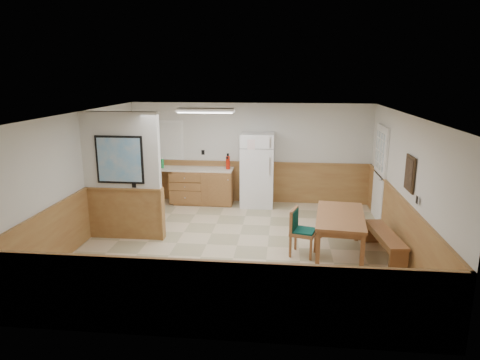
# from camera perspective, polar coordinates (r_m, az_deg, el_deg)

# --- Properties ---
(ground) EXTENTS (6.00, 6.00, 0.00)m
(ground) POSITION_cam_1_polar(r_m,az_deg,el_deg) (8.25, -0.41, -8.72)
(ground) COLOR beige
(ground) RESTS_ON ground
(ceiling) EXTENTS (6.00, 6.00, 0.02)m
(ceiling) POSITION_cam_1_polar(r_m,az_deg,el_deg) (7.65, -0.45, 8.85)
(ceiling) COLOR white
(ceiling) RESTS_ON back_wall
(back_wall) EXTENTS (6.00, 0.02, 2.50)m
(back_wall) POSITION_cam_1_polar(r_m,az_deg,el_deg) (10.77, 1.35, 3.60)
(back_wall) COLOR silver
(back_wall) RESTS_ON ground
(right_wall) EXTENTS (0.02, 6.00, 2.50)m
(right_wall) POSITION_cam_1_polar(r_m,az_deg,el_deg) (8.10, 21.18, -0.79)
(right_wall) COLOR silver
(right_wall) RESTS_ON ground
(left_wall) EXTENTS (0.02, 6.00, 2.50)m
(left_wall) POSITION_cam_1_polar(r_m,az_deg,el_deg) (8.70, -20.46, 0.25)
(left_wall) COLOR silver
(left_wall) RESTS_ON ground
(wainscot_back) EXTENTS (6.00, 0.04, 1.00)m
(wainscot_back) POSITION_cam_1_polar(r_m,az_deg,el_deg) (10.91, 1.32, -0.30)
(wainscot_back) COLOR #A27A40
(wainscot_back) RESTS_ON ground
(wainscot_right) EXTENTS (0.04, 6.00, 1.00)m
(wainscot_right) POSITION_cam_1_polar(r_m,az_deg,el_deg) (8.30, 20.59, -5.80)
(wainscot_right) COLOR #A27A40
(wainscot_right) RESTS_ON ground
(wainscot_left) EXTENTS (0.04, 6.00, 1.00)m
(wainscot_left) POSITION_cam_1_polar(r_m,az_deg,el_deg) (8.89, -19.94, -4.46)
(wainscot_left) COLOR #A27A40
(wainscot_left) RESTS_ON ground
(partition_wall) EXTENTS (1.50, 0.20, 2.50)m
(partition_wall) POSITION_cam_1_polar(r_m,az_deg,el_deg) (8.58, -15.38, 0.32)
(partition_wall) COLOR silver
(partition_wall) RESTS_ON ground
(kitchen_counter) EXTENTS (2.20, 0.61, 1.00)m
(kitchen_counter) POSITION_cam_1_polar(r_m,az_deg,el_deg) (10.80, -5.22, -0.72)
(kitchen_counter) COLOR olive
(kitchen_counter) RESTS_ON ground
(exterior_door) EXTENTS (0.07, 1.02, 2.15)m
(exterior_door) POSITION_cam_1_polar(r_m,az_deg,el_deg) (9.93, 18.12, 0.86)
(exterior_door) COLOR white
(exterior_door) RESTS_ON ground
(kitchen_window) EXTENTS (0.80, 0.04, 1.00)m
(kitchen_window) POSITION_cam_1_polar(r_m,az_deg,el_deg) (11.07, -9.60, 5.26)
(kitchen_window) COLOR white
(kitchen_window) RESTS_ON back_wall
(wall_painting) EXTENTS (0.04, 0.50, 0.60)m
(wall_painting) POSITION_cam_1_polar(r_m,az_deg,el_deg) (7.74, 21.69, 0.81)
(wall_painting) COLOR #352515
(wall_painting) RESTS_ON right_wall
(fluorescent_fixture) EXTENTS (1.20, 0.30, 0.09)m
(fluorescent_fixture) POSITION_cam_1_polar(r_m,az_deg,el_deg) (9.05, -4.62, 9.24)
(fluorescent_fixture) COLOR white
(fluorescent_fixture) RESTS_ON ceiling
(refrigerator) EXTENTS (0.80, 0.72, 1.81)m
(refrigerator) POSITION_cam_1_polar(r_m,az_deg,el_deg) (10.47, 2.32, 1.35)
(refrigerator) COLOR white
(refrigerator) RESTS_ON ground
(dining_table) EXTENTS (1.00, 1.73, 0.75)m
(dining_table) POSITION_cam_1_polar(r_m,az_deg,el_deg) (7.85, 13.22, -5.20)
(dining_table) COLOR #A15E3B
(dining_table) RESTS_ON ground
(dining_bench) EXTENTS (0.47, 1.49, 0.45)m
(dining_bench) POSITION_cam_1_polar(r_m,az_deg,el_deg) (8.08, 18.78, -7.41)
(dining_bench) COLOR #A15E3B
(dining_bench) RESTS_ON ground
(dining_chair) EXTENTS (0.68, 0.54, 0.85)m
(dining_chair) POSITION_cam_1_polar(r_m,az_deg,el_deg) (7.77, 7.85, -6.39)
(dining_chair) COLOR #A15E3B
(dining_chair) RESTS_ON ground
(fire_extinguisher) EXTENTS (0.12, 0.12, 0.39)m
(fire_extinguisher) POSITION_cam_1_polar(r_m,az_deg,el_deg) (10.54, -1.62, 2.39)
(fire_extinguisher) COLOR red
(fire_extinguisher) RESTS_ON kitchen_counter
(soap_bottle) EXTENTS (0.08, 0.08, 0.23)m
(soap_bottle) POSITION_cam_1_polar(r_m,az_deg,el_deg) (10.86, -10.30, 2.19)
(soap_bottle) COLOR #1A9443
(soap_bottle) RESTS_ON kitchen_counter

